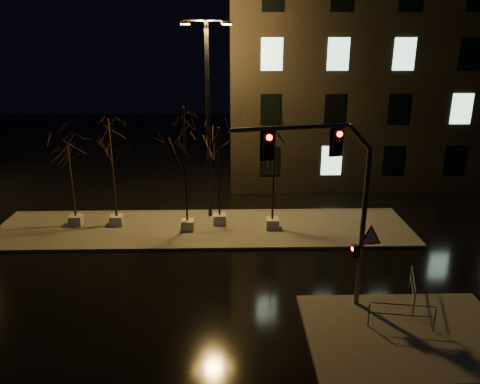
{
  "coord_description": "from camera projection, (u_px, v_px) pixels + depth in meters",
  "views": [
    {
      "loc": [
        1.37,
        -17.08,
        9.89
      ],
      "look_at": [
        1.89,
        3.98,
        2.8
      ],
      "focal_mm": 35.0,
      "sensor_mm": 36.0,
      "label": 1
    }
  ],
  "objects": [
    {
      "name": "tree_0",
      "position": [
        69.0,
        165.0,
        24.16
      ],
      "size": [
        1.8,
        1.8,
        4.45
      ],
      "color": "#A6A39B",
      "rests_on": "median"
    },
    {
      "name": "tree_1",
      "position": [
        110.0,
        144.0,
        23.81
      ],
      "size": [
        1.8,
        1.8,
        5.9
      ],
      "color": "#A6A39B",
      "rests_on": "median"
    },
    {
      "name": "guard_rail_b",
      "position": [
        413.0,
        286.0,
        17.8
      ],
      "size": [
        0.68,
        2.09,
        1.03
      ],
      "rotation": [
        0.0,
        0.0,
        1.27
      ],
      "color": "#57585E",
      "rests_on": "sidewalk_corner"
    },
    {
      "name": "guard_rail_a",
      "position": [
        402.0,
        313.0,
        16.14
      ],
      "size": [
        2.23,
        0.41,
        0.97
      ],
      "rotation": [
        0.0,
        0.0,
        -0.16
      ],
      "color": "#57585E",
      "rests_on": "sidewalk_corner"
    },
    {
      "name": "traffic_signal_mast",
      "position": [
        336.0,
        192.0,
        16.2
      ],
      "size": [
        5.62,
        1.16,
        6.96
      ],
      "rotation": [
        0.0,
        0.0,
        0.2
      ],
      "color": "#57585E",
      "rests_on": "sidewalk_corner"
    },
    {
      "name": "tree_2",
      "position": [
        184.0,
        136.0,
        23.0
      ],
      "size": [
        1.8,
        1.8,
        6.64
      ],
      "color": "#A6A39B",
      "rests_on": "median"
    },
    {
      "name": "tree_3",
      "position": [
        219.0,
        150.0,
        24.07
      ],
      "size": [
        1.8,
        1.8,
        5.44
      ],
      "color": "#A6A39B",
      "rests_on": "median"
    },
    {
      "name": "building",
      "position": [
        400.0,
        69.0,
        34.3
      ],
      "size": [
        25.0,
        12.0,
        15.0
      ],
      "primitive_type": "cube",
      "color": "black",
      "rests_on": "ground"
    },
    {
      "name": "sidewalk_corner",
      "position": [
        407.0,
        334.0,
        16.14
      ],
      "size": [
        7.0,
        5.0,
        0.15
      ],
      "primitive_type": "cube",
      "color": "#4D4B45",
      "rests_on": "ground"
    },
    {
      "name": "tree_4",
      "position": [
        274.0,
        149.0,
        23.42
      ],
      "size": [
        1.8,
        1.8,
        5.67
      ],
      "color": "#A6A39B",
      "rests_on": "median"
    },
    {
      "name": "median",
      "position": [
        204.0,
        229.0,
        24.97
      ],
      "size": [
        22.0,
        5.0,
        0.15
      ],
      "primitive_type": "cube",
      "color": "#4D4B45",
      "rests_on": "ground"
    },
    {
      "name": "ground",
      "position": [
        197.0,
        287.0,
        19.31
      ],
      "size": [
        90.0,
        90.0,
        0.0
      ],
      "primitive_type": "plane",
      "color": "black",
      "rests_on": "ground"
    },
    {
      "name": "streetlight_main",
      "position": [
        208.0,
        109.0,
        24.63
      ],
      "size": [
        2.62,
        0.75,
        10.5
      ],
      "rotation": [
        0.0,
        0.0,
        0.18
      ],
      "color": "black",
      "rests_on": "median"
    }
  ]
}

